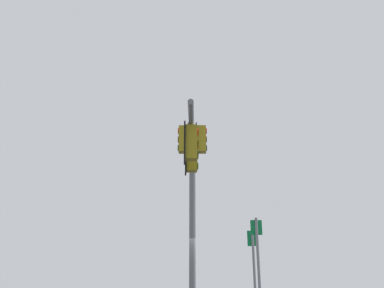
% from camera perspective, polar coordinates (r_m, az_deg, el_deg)
% --- Properties ---
extents(signal_mast_assembly, '(3.57, 3.15, 6.24)m').
position_cam_1_polar(signal_mast_assembly, '(11.94, -0.02, -3.67)').
color(signal_mast_assembly, slate).
rests_on(signal_mast_assembly, ground).
extents(route_sign_primary, '(0.20, 0.24, 2.76)m').
position_cam_1_polar(route_sign_primary, '(10.05, 9.50, -16.79)').
color(route_sign_primary, slate).
rests_on(route_sign_primary, ground).
extents(route_sign_secondary, '(0.22, 0.22, 2.63)m').
position_cam_1_polar(route_sign_secondary, '(11.14, 8.90, -17.28)').
color(route_sign_secondary, slate).
rests_on(route_sign_secondary, ground).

